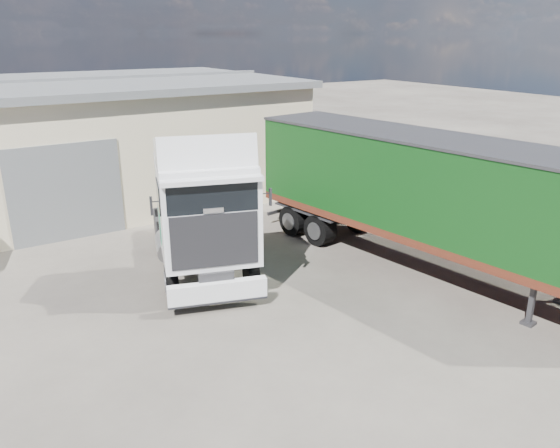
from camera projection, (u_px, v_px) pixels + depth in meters
ground at (250, 345)px, 13.50m from camera, size 120.00×120.00×0.00m
brick_boundary_wall at (412, 180)px, 23.69m from camera, size 0.35×26.00×2.50m
tractor_unit at (204, 217)px, 16.57m from camera, size 4.67×7.48×4.78m
box_trailer at (425, 189)px, 17.20m from camera, size 4.53×13.26×4.32m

